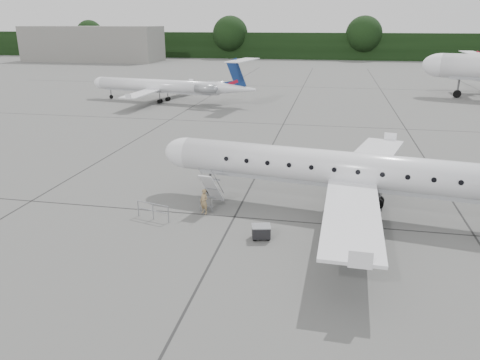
# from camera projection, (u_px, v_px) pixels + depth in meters

# --- Properties ---
(ground) EXTENTS (320.00, 320.00, 0.00)m
(ground) POSITION_uv_depth(u_px,v_px,m) (306.00, 238.00, 25.46)
(ground) COLOR slate
(ground) RESTS_ON ground
(treeline) EXTENTS (260.00, 4.00, 8.00)m
(treeline) POSITION_uv_depth(u_px,v_px,m) (333.00, 46.00, 144.98)
(treeline) COLOR black
(treeline) RESTS_ON ground
(terminal_building) EXTENTS (40.00, 14.00, 10.00)m
(terminal_building) POSITION_uv_depth(u_px,v_px,m) (93.00, 44.00, 138.90)
(terminal_building) COLOR slate
(terminal_building) RESTS_ON ground
(main_regional_jet) EXTENTS (32.45, 25.53, 7.58)m
(main_regional_jet) POSITION_uv_depth(u_px,v_px,m) (364.00, 154.00, 27.63)
(main_regional_jet) COLOR white
(main_regional_jet) RESTS_ON ground
(airstair) EXTENTS (1.16, 2.18, 2.37)m
(airstair) POSITION_uv_depth(u_px,v_px,m) (212.00, 189.00, 29.44)
(airstair) COLOR white
(airstair) RESTS_ON ground
(passenger) EXTENTS (0.68, 0.59, 1.57)m
(passenger) POSITION_uv_depth(u_px,v_px,m) (204.00, 202.00, 28.51)
(passenger) COLOR #967C52
(passenger) RESTS_ON ground
(safety_railing) EXTENTS (2.14, 0.66, 1.00)m
(safety_railing) POSITION_uv_depth(u_px,v_px,m) (153.00, 211.00, 27.76)
(safety_railing) COLOR gray
(safety_railing) RESTS_ON ground
(baggage_cart) EXTENTS (1.12, 0.98, 0.83)m
(baggage_cart) POSITION_uv_depth(u_px,v_px,m) (261.00, 232.00, 25.27)
(baggage_cart) COLOR black
(baggage_cart) RESTS_ON ground
(bg_regional_left) EXTENTS (27.38, 21.71, 6.49)m
(bg_regional_left) POSITION_uv_depth(u_px,v_px,m) (158.00, 79.00, 67.90)
(bg_regional_left) COLOR white
(bg_regional_left) RESTS_ON ground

